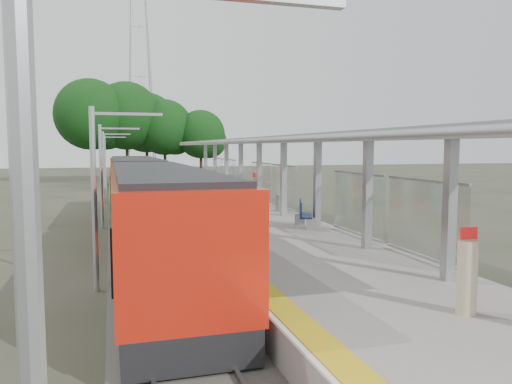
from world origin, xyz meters
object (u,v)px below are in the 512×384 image
litter_bin (279,203)px  bench_far (230,183)px  bench_near (303,213)px  bench_mid (258,193)px  info_pillar_far (256,191)px  info_pillar_near (467,277)px  train (143,198)px

litter_bin → bench_far: bearing=89.0°
bench_near → bench_mid: size_ratio=1.03×
litter_bin → info_pillar_far: bearing=96.6°
info_pillar_near → info_pillar_far: bearing=92.5°
bench_mid → info_pillar_near: size_ratio=0.95×
train → bench_near: (6.09, -3.45, -0.47)m
bench_mid → litter_bin: bench_mid is taller
train → info_pillar_near: train is taller
bench_near → info_pillar_far: 8.11m
bench_mid → bench_far: bearing=93.0°
bench_mid → info_pillar_near: bearing=-91.2°
info_pillar_far → litter_bin: info_pillar_far is taller
bench_near → bench_mid: (0.86, 9.32, -0.00)m
info_pillar_far → litter_bin: size_ratio=2.11×
train → info_pillar_far: train is taller
bench_mid → litter_bin: (-0.12, -4.21, -0.15)m
train → bench_far: (7.02, 13.29, -0.45)m
bench_mid → info_pillar_near: (-1.68, -19.94, 0.17)m
train → litter_bin: size_ratio=32.26×
bench_near → info_pillar_far: (0.39, 8.10, 0.20)m
bench_near → info_pillar_far: info_pillar_far is taller
info_pillar_near → info_pillar_far: info_pillar_far is taller
bench_mid → litter_bin: bearing=-88.0°
train → bench_mid: size_ratio=17.04×
info_pillar_far → bench_near: bearing=-91.1°
info_pillar_far → bench_far: bearing=88.0°
info_pillar_near → litter_bin: 15.81m
bench_mid → bench_far: bench_far is taller
bench_far → bench_near: bearing=-74.5°
train → bench_mid: bearing=40.2°
bench_far → info_pillar_far: 8.65m
train → info_pillar_far: size_ratio=15.29×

